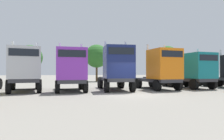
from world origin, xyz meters
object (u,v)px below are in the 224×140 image
at_px(semi_truck_silver, 25,69).
at_px(semi_truck_navy, 117,68).
at_px(semi_truck_orange, 161,69).
at_px(semi_truck_teal, 195,71).
at_px(semi_truck_purple, 71,70).

bearing_deg(semi_truck_silver, semi_truck_navy, 76.33).
bearing_deg(semi_truck_orange, semi_truck_silver, -98.32).
bearing_deg(semi_truck_orange, semi_truck_teal, 91.39).
distance_m(semi_truck_purple, semi_truck_teal, 12.31).
xyz_separation_m(semi_truck_navy, semi_truck_orange, (4.31, 0.01, -0.05)).
bearing_deg(semi_truck_orange, semi_truck_purple, -95.38).
bearing_deg(semi_truck_teal, semi_truck_silver, -96.21).
distance_m(semi_truck_purple, semi_truck_navy, 4.00).
relative_size(semi_truck_silver, semi_truck_orange, 1.04).
height_order(semi_truck_silver, semi_truck_orange, semi_truck_orange).
relative_size(semi_truck_purple, semi_truck_orange, 0.93).
height_order(semi_truck_silver, semi_truck_teal, semi_truck_silver).
xyz_separation_m(semi_truck_silver, semi_truck_orange, (12.10, -0.67, 0.04)).
xyz_separation_m(semi_truck_purple, semi_truck_orange, (8.31, -0.03, 0.08)).
height_order(semi_truck_silver, semi_truck_navy, semi_truck_navy).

